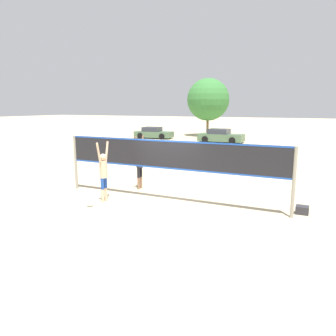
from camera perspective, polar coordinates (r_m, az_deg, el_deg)
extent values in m
plane|color=#C6B28C|center=(12.46, 0.00, -5.73)|extent=(200.00, 200.00, 0.00)
cylinder|color=gray|center=(14.61, -15.77, 0.94)|extent=(0.11, 0.11, 2.30)
cylinder|color=gray|center=(11.06, 21.07, -2.41)|extent=(0.11, 0.11, 2.30)
cube|color=black|center=(12.08, 0.00, 2.33)|extent=(8.70, 0.02, 1.07)
cube|color=#1E4CB2|center=(12.02, 0.00, 4.72)|extent=(8.70, 0.03, 0.06)
cube|color=#1E4CB2|center=(12.16, 0.00, -0.03)|extent=(8.70, 0.03, 0.06)
cylinder|color=beige|center=(12.46, -11.30, -4.74)|extent=(0.11, 0.11, 0.50)
cylinder|color=#1E47A5|center=(12.35, -11.38, -2.69)|extent=(0.12, 0.12, 0.41)
cylinder|color=beige|center=(12.61, -10.76, -4.53)|extent=(0.11, 0.11, 0.50)
cylinder|color=#1E47A5|center=(12.50, -10.83, -2.51)|extent=(0.12, 0.12, 0.41)
cylinder|color=beige|center=(12.31, -11.19, -0.20)|extent=(0.28, 0.28, 0.65)
sphere|color=beige|center=(12.24, -11.27, 1.87)|extent=(0.25, 0.25, 0.25)
cylinder|color=beige|center=(12.02, -12.00, 2.64)|extent=(0.08, 0.23, 0.73)
cylinder|color=beige|center=(12.41, -10.62, 2.94)|extent=(0.08, 0.23, 0.73)
cylinder|color=#8C664C|center=(14.35, -4.72, -2.51)|extent=(0.11, 0.11, 0.51)
cylinder|color=black|center=(14.25, -4.75, -0.68)|extent=(0.12, 0.12, 0.42)
cylinder|color=#8C664C|center=(14.18, -5.13, -2.68)|extent=(0.11, 0.11, 0.51)
cylinder|color=black|center=(14.08, -5.16, -0.83)|extent=(0.12, 0.12, 0.42)
cylinder|color=#26262D|center=(14.07, -4.99, 1.41)|extent=(0.28, 0.28, 0.66)
sphere|color=#8C664C|center=(14.00, -5.02, 3.26)|extent=(0.26, 0.26, 0.26)
cylinder|color=#8C664C|center=(14.19, -4.53, 4.20)|extent=(0.08, 0.23, 0.74)
cylinder|color=#8C664C|center=(13.77, -5.56, 3.98)|extent=(0.08, 0.23, 0.74)
sphere|color=white|center=(12.06, -13.46, -6.06)|extent=(0.22, 0.22, 0.22)
cube|color=#2D2D33|center=(11.83, 22.34, -6.76)|extent=(0.41, 0.36, 0.27)
cube|color=#4C6B4C|center=(33.20, 9.20, 5.27)|extent=(4.45, 1.80, 0.73)
cube|color=#2D333D|center=(33.22, 8.87, 6.34)|extent=(2.01, 1.64, 0.49)
cylinder|color=black|center=(33.65, 11.86, 4.96)|extent=(0.64, 0.23, 0.64)
cylinder|color=black|center=(32.04, 11.11, 4.71)|extent=(0.64, 0.23, 0.64)
cylinder|color=black|center=(34.43, 7.41, 5.22)|extent=(0.64, 0.23, 0.64)
cylinder|color=black|center=(32.86, 6.46, 4.99)|extent=(0.64, 0.23, 0.64)
cube|color=#4C6B4C|center=(37.04, -2.48, 5.88)|extent=(4.34, 2.06, 0.65)
cube|color=#2D333D|center=(37.08, -2.79, 6.77)|extent=(2.02, 1.73, 0.49)
cylinder|color=black|center=(37.31, -0.13, 5.72)|extent=(0.66, 0.27, 0.64)
cylinder|color=black|center=(35.79, -1.07, 5.51)|extent=(0.66, 0.27, 0.64)
cylinder|color=black|center=(38.32, -3.80, 5.83)|extent=(0.66, 0.27, 0.64)
cylinder|color=black|center=(36.85, -4.86, 5.62)|extent=(0.66, 0.27, 0.64)
cylinder|color=brown|center=(40.25, 6.90, 7.66)|extent=(0.29, 0.29, 2.97)
sphere|color=#387A38|center=(40.21, 6.99, 11.74)|extent=(5.03, 5.03, 5.03)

